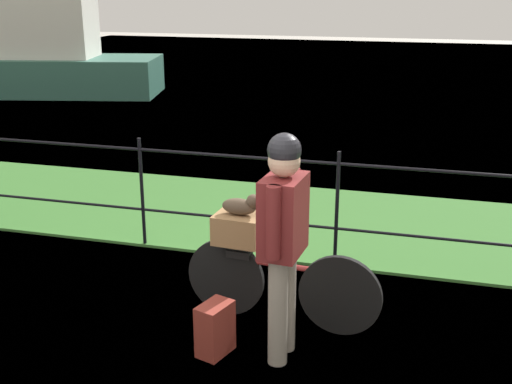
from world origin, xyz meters
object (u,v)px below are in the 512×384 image
cyclist_person (283,229)px  moored_boat_near (47,61)px  bicycle_main (279,283)px  wooden_crate (239,228)px  terrier_dog (242,205)px  backpack_on_paving (215,329)px

cyclist_person → moored_boat_near: 12.92m
bicycle_main → cyclist_person: size_ratio=0.96×
wooden_crate → cyclist_person: (0.47, -0.49, 0.23)m
bicycle_main → moored_boat_near: moored_boat_near is taller
bicycle_main → terrier_dog: (-0.31, 0.02, 0.62)m
bicycle_main → moored_boat_near: (-8.17, 9.45, 0.47)m
bicycle_main → cyclist_person: cyclist_person is taller
cyclist_person → backpack_on_paving: cyclist_person is taller
bicycle_main → backpack_on_paving: (-0.35, -0.56, -0.15)m
wooden_crate → terrier_dog: (0.02, -0.00, 0.19)m
wooden_crate → terrier_dog: bearing=-4.4°
moored_boat_near → wooden_crate: bearing=-50.3°
terrier_dog → backpack_on_paving: 0.97m
cyclist_person → wooden_crate: bearing=134.0°
bicycle_main → backpack_on_paving: 0.68m
wooden_crate → backpack_on_paving: bearing=-91.0°
cyclist_person → backpack_on_paving: size_ratio=4.21×
backpack_on_paving → moored_boat_near: (-7.82, 10.01, 0.62)m
terrier_dog → cyclist_person: cyclist_person is taller
bicycle_main → wooden_crate: size_ratio=4.28×
moored_boat_near → terrier_dog: bearing=-50.2°
wooden_crate → backpack_on_paving: 0.82m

